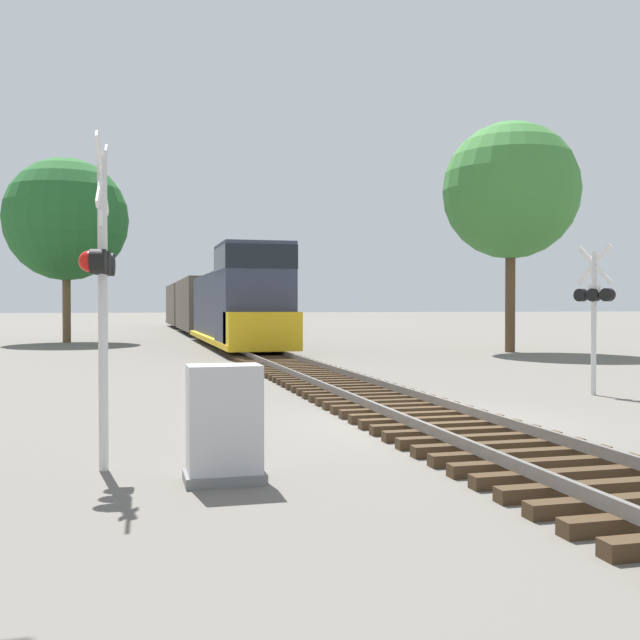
{
  "coord_description": "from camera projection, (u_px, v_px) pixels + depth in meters",
  "views": [
    {
      "loc": [
        -5.02,
        -12.16,
        2.07
      ],
      "look_at": [
        0.11,
        7.86,
        1.66
      ],
      "focal_mm": 42.0,
      "sensor_mm": 36.0,
      "label": 1
    }
  ],
  "objects": [
    {
      "name": "relay_cabinet",
      "position": [
        224.0,
        425.0,
        8.74
      ],
      "size": [
        0.93,
        0.61,
        1.38
      ],
      "color": "slate",
      "rests_on": "ground"
    },
    {
      "name": "crossing_signal_far",
      "position": [
        595.0,
        302.0,
        17.23
      ],
      "size": [
        0.59,
        1.0,
        3.47
      ],
      "rotation": [
        0.0,
        0.0,
        1.91
      ],
      "color": "silver",
      "rests_on": "ground"
    },
    {
      "name": "tree_far_right",
      "position": [
        511.0,
        191.0,
        32.87
      ],
      "size": [
        5.99,
        5.99,
        10.11
      ],
      "color": "brown",
      "rests_on": "ground"
    },
    {
      "name": "rail_track_bed",
      "position": [
        426.0,
        416.0,
        13.07
      ],
      "size": [
        2.6,
        160.0,
        0.31
      ],
      "color": "#42301E",
      "rests_on": "ground"
    },
    {
      "name": "freight_train",
      "position": [
        204.0,
        306.0,
        51.65
      ],
      "size": [
        2.89,
        49.73,
        4.6
      ],
      "color": "#33384C",
      "rests_on": "ground"
    },
    {
      "name": "ground_plane",
      "position": [
        426.0,
        424.0,
        13.07
      ],
      "size": [
        400.0,
        400.0,
        0.0
      ],
      "primitive_type": "plane",
      "color": "#666059"
    },
    {
      "name": "crossing_signal_near",
      "position": [
        100.0,
        275.0,
        9.32
      ],
      "size": [
        0.42,
        1.01,
        4.16
      ],
      "rotation": [
        0.0,
        0.0,
        -1.69
      ],
      "color": "silver",
      "rests_on": "ground"
    },
    {
      "name": "tree_mid_background",
      "position": [
        66.0,
        220.0,
        41.48
      ],
      "size": [
        6.79,
        6.79,
        10.23
      ],
      "color": "brown",
      "rests_on": "ground"
    }
  ]
}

